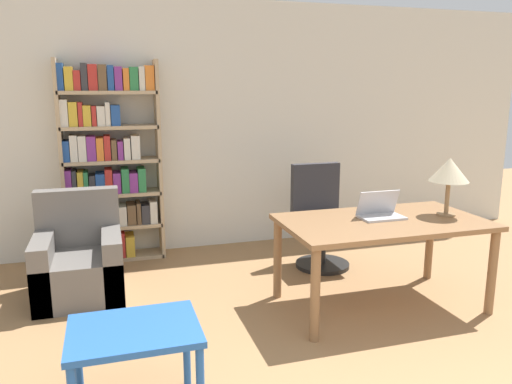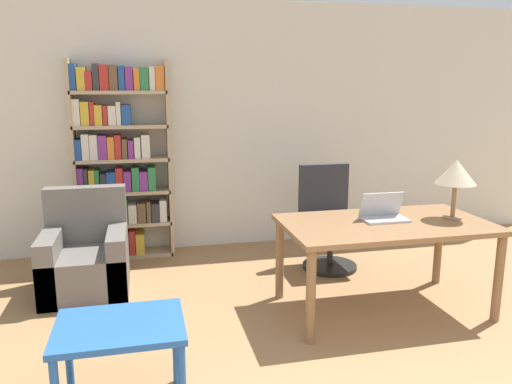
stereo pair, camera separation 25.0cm
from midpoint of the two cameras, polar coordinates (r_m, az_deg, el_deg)
name	(u,v)px [view 1 (the left image)]	position (r m, az deg, el deg)	size (l,w,h in m)	color
wall_back	(212,127)	(5.57, -6.37, 7.40)	(8.00, 0.06, 2.70)	silver
desk	(382,230)	(4.14, 12.59, -4.30)	(1.63, 0.92, 0.73)	olive
laptop	(380,212)	(4.17, 12.35, -2.23)	(0.36, 0.22, 0.22)	#B2B2B7
table_lamp	(449,171)	(4.33, 19.71, 2.26)	(0.32, 0.32, 0.48)	olive
office_chair	(320,220)	(5.06, 5.97, -3.19)	(0.54, 0.54, 1.02)	black
side_table_blue	(135,341)	(2.87, -16.26, -16.11)	(0.68, 0.52, 0.54)	#2356A3
armchair	(80,263)	(4.66, -20.99, -7.63)	(0.72, 0.77, 0.89)	#66605B
bookshelf	(107,165)	(5.33, -17.95, 2.92)	(0.98, 0.28, 2.05)	tan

